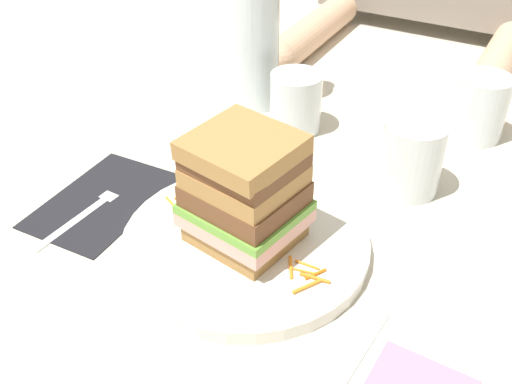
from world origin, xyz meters
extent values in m
plane|color=beige|center=(0.00, 0.00, 0.00)|extent=(3.00, 3.00, 0.00)
cylinder|color=white|center=(0.00, 0.01, 0.01)|extent=(0.27, 0.27, 0.02)
cube|color=#A87A42|center=(0.00, 0.01, 0.03)|extent=(0.12, 0.11, 0.02)
cube|color=#E0A393|center=(0.00, 0.01, 0.04)|extent=(0.13, 0.12, 0.02)
cube|color=#6BA83D|center=(0.00, 0.01, 0.06)|extent=(0.13, 0.12, 0.01)
cube|color=brown|center=(0.00, 0.01, 0.07)|extent=(0.12, 0.11, 0.02)
cube|color=#A87A42|center=(0.00, 0.01, 0.10)|extent=(0.12, 0.11, 0.02)
cube|color=brown|center=(0.00, 0.01, 0.11)|extent=(0.12, 0.11, 0.02)
cube|color=#A87A42|center=(0.00, 0.01, 0.13)|extent=(0.12, 0.11, 0.03)
cylinder|color=orange|center=(-0.08, 0.03, 0.02)|extent=(0.02, 0.00, 0.00)
cylinder|color=orange|center=(-0.11, 0.04, 0.02)|extent=(0.00, 0.03, 0.00)
cylinder|color=orange|center=(-0.08, 0.02, 0.02)|extent=(0.02, 0.01, 0.00)
cylinder|color=orange|center=(-0.09, 0.01, 0.02)|extent=(0.02, 0.03, 0.00)
cylinder|color=orange|center=(-0.11, 0.02, 0.02)|extent=(0.02, 0.01, 0.00)
cylinder|color=orange|center=(-0.07, 0.01, 0.02)|extent=(0.02, 0.01, 0.00)
cylinder|color=orange|center=(-0.07, 0.02, 0.02)|extent=(0.02, 0.02, 0.00)
cylinder|color=orange|center=(-0.07, 0.04, 0.02)|extent=(0.01, 0.02, 0.00)
cylinder|color=orange|center=(0.06, -0.01, 0.02)|extent=(0.02, 0.03, 0.00)
cylinder|color=orange|center=(0.09, -0.01, 0.02)|extent=(0.02, 0.02, 0.00)
cylinder|color=orange|center=(0.08, -0.01, 0.02)|extent=(0.03, 0.01, 0.00)
cylinder|color=orange|center=(0.09, -0.01, 0.02)|extent=(0.03, 0.01, 0.00)
cylinder|color=orange|center=(0.09, -0.03, 0.02)|extent=(0.02, 0.03, 0.00)
cylinder|color=orange|center=(0.08, 0.00, 0.02)|extent=(0.03, 0.00, 0.00)
cube|color=black|center=(-0.19, 0.00, 0.00)|extent=(0.12, 0.18, 0.00)
cube|color=silver|center=(-0.20, -0.05, 0.00)|extent=(0.02, 0.11, 0.00)
cube|color=silver|center=(-0.19, 0.01, 0.00)|extent=(0.02, 0.02, 0.00)
cylinder|color=silver|center=(-0.18, 0.04, 0.00)|extent=(0.00, 0.04, 0.00)
cylinder|color=silver|center=(-0.19, 0.04, 0.00)|extent=(0.00, 0.04, 0.00)
cylinder|color=silver|center=(-0.20, 0.04, 0.00)|extent=(0.00, 0.04, 0.00)
cylinder|color=silver|center=(-0.20, 0.04, 0.00)|extent=(0.00, 0.04, 0.00)
cube|color=silver|center=(0.16, -0.06, 0.00)|extent=(0.02, 0.10, 0.00)
cube|color=silver|center=(0.17, 0.04, 0.00)|extent=(0.02, 0.11, 0.00)
cylinder|color=white|center=(0.12, 0.20, 0.05)|extent=(0.08, 0.08, 0.09)
cylinder|color=orange|center=(0.12, 0.20, 0.03)|extent=(0.07, 0.07, 0.06)
cylinder|color=silver|center=(-0.16, 0.31, 0.13)|extent=(0.07, 0.07, 0.25)
cylinder|color=silver|center=(-0.07, 0.27, 0.04)|extent=(0.07, 0.07, 0.08)
cylinder|color=silver|center=(0.16, 0.38, 0.05)|extent=(0.07, 0.07, 0.09)
cylinder|color=#DBAD89|center=(-0.17, 0.56, 0.03)|extent=(0.06, 0.29, 0.06)
cylinder|color=#DBAD89|center=(0.15, 0.56, 0.03)|extent=(0.06, 0.29, 0.06)
sphere|color=#DBAD89|center=(-0.17, 0.42, 0.03)|extent=(0.06, 0.06, 0.06)
sphere|color=#DBAD89|center=(0.15, 0.42, 0.03)|extent=(0.06, 0.06, 0.06)
camera|label=1|loc=(0.25, -0.42, 0.43)|focal=41.71mm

